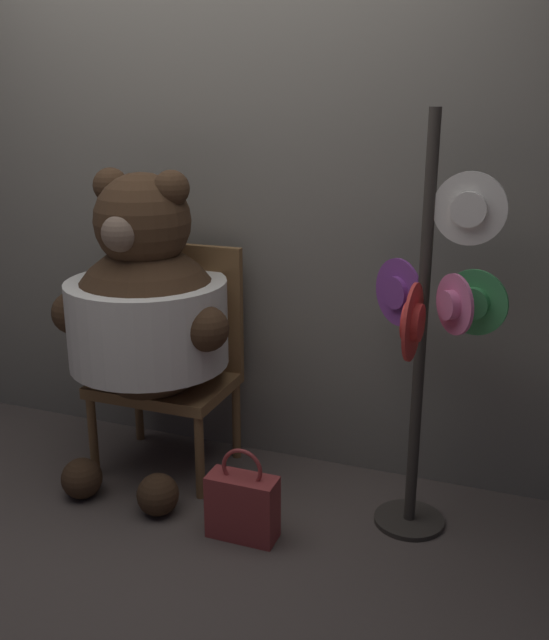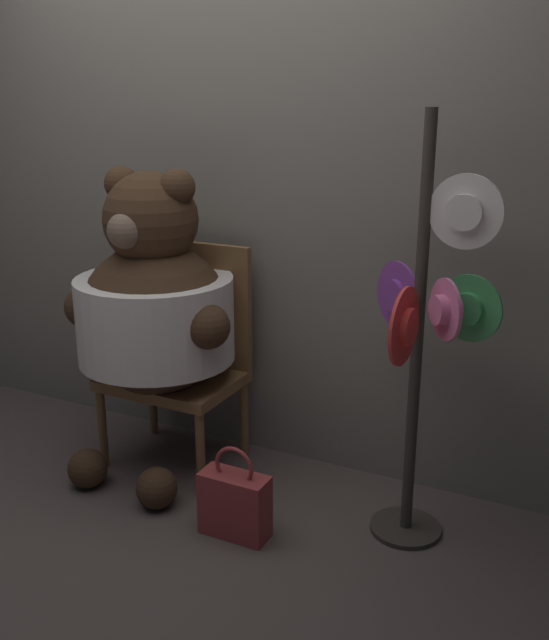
# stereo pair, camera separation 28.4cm
# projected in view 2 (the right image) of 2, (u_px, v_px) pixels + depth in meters

# --- Properties ---
(ground_plane) EXTENTS (14.00, 14.00, 0.00)m
(ground_plane) POSITION_uv_depth(u_px,v_px,m) (150.00, 505.00, 3.00)
(ground_plane) COLOR #4C423D
(wall_back) EXTENTS (8.00, 0.10, 2.32)m
(wall_back) POSITION_uv_depth(u_px,v_px,m) (231.00, 208.00, 3.27)
(wall_back) COLOR slate
(wall_back) RESTS_ON ground_plane
(chair) EXTENTS (0.59, 0.45, 1.01)m
(chair) POSITION_uv_depth(u_px,v_px,m) (183.00, 350.00, 3.29)
(chair) COLOR brown
(chair) RESTS_ON ground_plane
(teddy_bear) EXTENTS (0.83, 0.73, 1.37)m
(teddy_bear) POSITION_uv_depth(u_px,v_px,m) (154.00, 309.00, 3.09)
(teddy_bear) COLOR #3D2819
(teddy_bear) RESTS_ON ground_plane
(hat_display_rack) EXTENTS (0.52, 0.47, 1.61)m
(hat_display_rack) POSITION_uv_depth(u_px,v_px,m) (426.00, 335.00, 2.53)
(hat_display_rack) COLOR #332D28
(hat_display_rack) RESTS_ON ground_plane
(handbag_on_ground) EXTENTS (0.27, 0.12, 0.38)m
(handbag_on_ground) POSITION_uv_depth(u_px,v_px,m) (235.00, 503.00, 2.76)
(handbag_on_ground) COLOR maroon
(handbag_on_ground) RESTS_ON ground_plane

